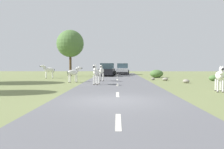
# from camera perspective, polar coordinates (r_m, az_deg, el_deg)

# --- Properties ---
(ground_plane) EXTENTS (90.00, 90.00, 0.00)m
(ground_plane) POSITION_cam_1_polar(r_m,az_deg,el_deg) (10.82, 0.15, -6.38)
(ground_plane) COLOR olive
(road) EXTENTS (6.00, 64.00, 0.05)m
(road) POSITION_cam_1_polar(r_m,az_deg,el_deg) (10.82, 1.38, -6.25)
(road) COLOR slate
(road) RESTS_ON ground_plane
(lane_markings) EXTENTS (0.16, 56.00, 0.01)m
(lane_markings) POSITION_cam_1_polar(r_m,az_deg,el_deg) (9.83, 1.40, -6.97)
(lane_markings) COLOR silver
(lane_markings) RESTS_ON road
(zebra_0) EXTENTS (0.45, 1.68, 1.59)m
(zebra_0) POSITION_cam_1_polar(r_m,az_deg,el_deg) (22.86, -2.51, 0.80)
(zebra_0) COLOR silver
(zebra_0) RESTS_ON road
(zebra_1) EXTENTS (1.65, 0.89, 1.63)m
(zebra_1) POSITION_cam_1_polar(r_m,az_deg,el_deg) (29.21, -14.87, 1.04)
(zebra_1) COLOR silver
(zebra_1) RESTS_ON ground_plane
(zebra_2) EXTENTS (0.58, 1.73, 1.63)m
(zebra_2) POSITION_cam_1_polar(r_m,az_deg,el_deg) (18.91, -3.77, 0.52)
(zebra_2) COLOR silver
(zebra_2) RESTS_ON road
(zebra_3) EXTENTS (1.35, 1.13, 1.48)m
(zebra_3) POSITION_cam_1_polar(r_m,az_deg,el_deg) (22.21, -9.10, 0.43)
(zebra_3) COLOR silver
(zebra_3) RESTS_ON ground_plane
(zebra_4) EXTENTS (0.68, 1.67, 1.60)m
(zebra_4) POSITION_cam_1_polar(r_m,az_deg,el_deg) (15.77, 24.21, -0.34)
(zebra_4) COLOR silver
(zebra_4) RESTS_ON ground_plane
(car_0) EXTENTS (2.27, 4.46, 1.74)m
(car_0) POSITION_cam_1_polar(r_m,az_deg,el_deg) (32.61, -1.12, 1.04)
(car_0) COLOR black
(car_0) RESTS_ON road
(car_1) EXTENTS (2.22, 4.44, 1.74)m
(car_1) POSITION_cam_1_polar(r_m,az_deg,el_deg) (38.20, 2.56, 1.25)
(car_1) COLOR silver
(car_1) RESTS_ON road
(tree_2) EXTENTS (3.75, 3.75, 6.38)m
(tree_2) POSITION_cam_1_polar(r_m,az_deg,el_deg) (33.86, -9.89, 7.23)
(tree_2) COLOR #4C3823
(tree_2) RESTS_ON ground_plane
(bush_3) EXTENTS (1.61, 1.45, 0.97)m
(bush_3) POSITION_cam_1_polar(r_m,az_deg,el_deg) (30.08, 10.54, 0.19)
(bush_3) COLOR #4C7038
(bush_3) RESTS_ON ground_plane
(bush_4) EXTENTS (0.95, 0.86, 0.57)m
(bush_4) POSITION_cam_1_polar(r_m,az_deg,el_deg) (25.86, 23.02, -0.78)
(bush_4) COLOR #4C7038
(bush_4) RESTS_ON ground_plane
(rock_0) EXTENTS (0.58, 0.57, 0.34)m
(rock_0) POSITION_cam_1_polar(r_m,az_deg,el_deg) (22.05, 17.19, -1.52)
(rock_0) COLOR gray
(rock_0) RESTS_ON ground_plane
(rock_2) EXTENTS (0.38, 0.32, 0.25)m
(rock_2) POSITION_cam_1_polar(r_m,az_deg,el_deg) (25.29, 9.72, -1.05)
(rock_2) COLOR gray
(rock_2) RESTS_ON ground_plane
(rock_3) EXTENTS (0.59, 0.53, 0.31)m
(rock_3) POSITION_cam_1_polar(r_m,az_deg,el_deg) (24.70, 12.54, -1.09)
(rock_3) COLOR gray
(rock_3) RESTS_ON ground_plane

